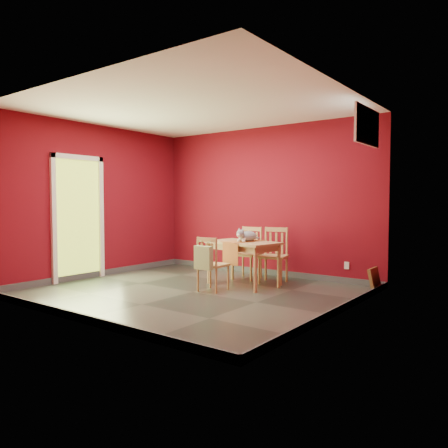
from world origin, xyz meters
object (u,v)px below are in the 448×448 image
Objects in this scene: chair_far_left at (248,252)px; cat at (248,234)px; dining_table at (243,247)px; picture_frame at (375,280)px; chair_far_right at (274,254)px; tote_bag at (203,258)px; chair_near at (212,263)px.

cat is (0.35, -0.54, 0.37)m from chair_far_left.
dining_table is at bearing -63.65° from chair_far_left.
chair_far_right is at bearing -173.18° from picture_frame.
tote_bag is (0.17, -1.43, 0.07)m from chair_far_left.
cat is (-0.20, -0.49, 0.36)m from chair_far_right.
tote_bag is (-0.12, -0.85, -0.09)m from dining_table.
chair_far_right is 0.64m from cat.
cat reaches higher than chair_near.
chair_far_left is 2.18× the size of tote_bag.
tote_bag is (-0.38, -1.37, 0.06)m from chair_far_right.
chair_far_right is at bearing -5.76° from chair_far_left.
cat is (0.07, 0.04, 0.20)m from dining_table.
dining_table is 2.63× the size of cat.
picture_frame is (1.99, 1.36, -0.24)m from chair_near.
chair_near is 1.76× the size of cat.
dining_table is 0.86m from tote_bag.
dining_table is 2.04m from picture_frame.
cat is 2.03m from picture_frame.
dining_table is 1.50× the size of chair_near.
cat is at bearing -159.30° from picture_frame.
tote_bag is at bearing -87.46° from chair_near.
chair_near is (0.16, -1.22, -0.04)m from chair_far_left.
chair_far_left reaches higher than chair_near.
tote_bag reaches higher than picture_frame.
cat is 1.27× the size of picture_frame.
cat reaches higher than chair_far_left.
chair_far_right reaches higher than chair_near.
chair_far_left is 1.24m from chair_near.
tote_bag is (0.01, -0.20, 0.11)m from chair_near.
chair_far_left reaches higher than picture_frame.
chair_near is at bearing -145.62° from picture_frame.
chair_near is at bearing -82.47° from chair_far_left.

